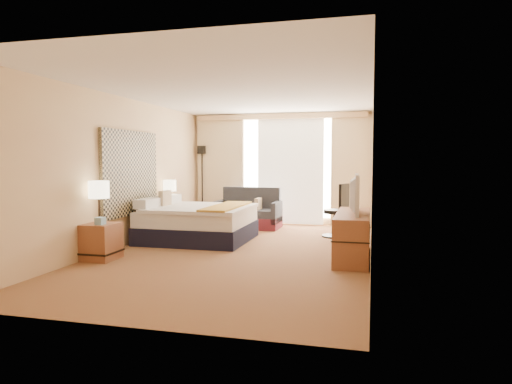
% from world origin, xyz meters
% --- Properties ---
extents(floor, '(4.20, 7.00, 0.02)m').
position_xyz_m(floor, '(0.00, 0.00, 0.00)').
color(floor, '#5C1A1A').
rests_on(floor, ground).
extents(ceiling, '(4.20, 7.00, 0.02)m').
position_xyz_m(ceiling, '(0.00, 0.00, 2.60)').
color(ceiling, white).
rests_on(ceiling, wall_back).
extents(wall_back, '(4.20, 0.02, 2.60)m').
position_xyz_m(wall_back, '(0.00, 3.50, 1.30)').
color(wall_back, beige).
rests_on(wall_back, ground).
extents(wall_front, '(4.20, 0.02, 2.60)m').
position_xyz_m(wall_front, '(0.00, -3.50, 1.30)').
color(wall_front, beige).
rests_on(wall_front, ground).
extents(wall_left, '(0.02, 7.00, 2.60)m').
position_xyz_m(wall_left, '(-2.10, 0.00, 1.30)').
color(wall_left, beige).
rests_on(wall_left, ground).
extents(wall_right, '(0.02, 7.00, 2.60)m').
position_xyz_m(wall_right, '(2.10, 0.00, 1.30)').
color(wall_right, beige).
rests_on(wall_right, ground).
extents(headboard, '(0.06, 1.85, 1.50)m').
position_xyz_m(headboard, '(-2.06, 0.20, 1.28)').
color(headboard, black).
rests_on(headboard, wall_left).
extents(nightstand_left, '(0.45, 0.52, 0.55)m').
position_xyz_m(nightstand_left, '(-1.87, -1.05, 0.28)').
color(nightstand_left, brown).
rests_on(nightstand_left, floor).
extents(nightstand_right, '(0.45, 0.52, 0.55)m').
position_xyz_m(nightstand_right, '(-1.87, 1.45, 0.28)').
color(nightstand_right, brown).
rests_on(nightstand_right, floor).
extents(media_dresser, '(0.50, 1.80, 0.70)m').
position_xyz_m(media_dresser, '(1.83, 0.00, 0.35)').
color(media_dresser, brown).
rests_on(media_dresser, floor).
extents(window, '(2.30, 0.02, 2.30)m').
position_xyz_m(window, '(0.25, 3.47, 1.32)').
color(window, white).
rests_on(window, wall_back).
extents(curtains, '(4.12, 0.19, 2.56)m').
position_xyz_m(curtains, '(-0.00, 3.39, 1.41)').
color(curtains, beige).
rests_on(curtains, floor).
extents(bed, '(1.91, 1.75, 0.93)m').
position_xyz_m(bed, '(-1.06, 0.85, 0.34)').
color(bed, black).
rests_on(bed, floor).
extents(loveseat, '(1.44, 0.79, 0.89)m').
position_xyz_m(loveseat, '(-0.56, 2.68, 0.30)').
color(loveseat, '#561820').
rests_on(loveseat, floor).
extents(floor_lamp, '(0.23, 0.23, 1.86)m').
position_xyz_m(floor_lamp, '(-1.90, 3.30, 1.31)').
color(floor_lamp, black).
rests_on(floor_lamp, floor).
extents(desk_chair, '(0.52, 0.52, 1.05)m').
position_xyz_m(desk_chair, '(1.47, 1.88, 0.47)').
color(desk_chair, black).
rests_on(desk_chair, floor).
extents(lamp_left, '(0.31, 0.31, 0.65)m').
position_xyz_m(lamp_left, '(-1.90, -1.04, 1.05)').
color(lamp_left, black).
rests_on(lamp_left, nightstand_left).
extents(lamp_right, '(0.26, 0.26, 0.55)m').
position_xyz_m(lamp_right, '(-1.89, 1.44, 0.98)').
color(lamp_right, black).
rests_on(lamp_right, nightstand_right).
extents(tissue_box, '(0.13, 0.13, 0.11)m').
position_xyz_m(tissue_box, '(-1.81, -1.15, 0.61)').
color(tissue_box, '#88B7D3').
rests_on(tissue_box, nightstand_left).
extents(telephone, '(0.20, 0.18, 0.06)m').
position_xyz_m(telephone, '(-1.77, 1.34, 0.58)').
color(telephone, black).
rests_on(telephone, nightstand_right).
extents(television, '(0.18, 1.04, 0.60)m').
position_xyz_m(television, '(1.78, -0.09, 1.00)').
color(television, black).
rests_on(television, media_dresser).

